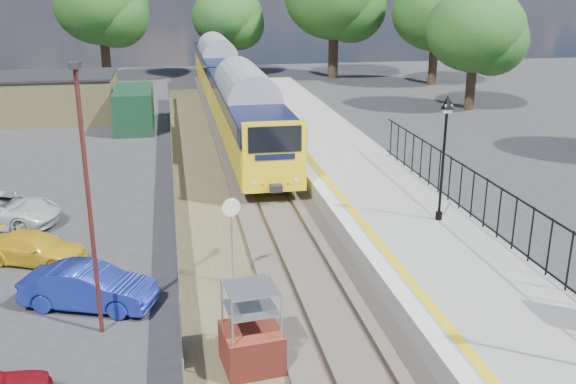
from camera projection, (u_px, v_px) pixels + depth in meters
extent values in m
plane|color=#2D2D30|center=(340.00, 341.00, 17.28)|extent=(120.00, 120.00, 0.00)
cube|color=#473F38|center=(278.00, 212.00, 26.59)|extent=(3.40, 80.00, 0.20)
cube|color=#4C472D|center=(211.00, 237.00, 24.24)|extent=(2.60, 70.00, 0.06)
cube|color=brown|center=(261.00, 211.00, 26.43)|extent=(0.07, 80.00, 0.14)
cube|color=brown|center=(295.00, 208.00, 26.68)|extent=(0.07, 80.00, 0.14)
cube|color=gray|center=(391.00, 214.00, 25.34)|extent=(5.00, 70.00, 0.90)
cube|color=silver|center=(336.00, 207.00, 24.81)|extent=(0.50, 70.00, 0.01)
cube|color=yellow|center=(349.00, 206.00, 24.89)|extent=(0.30, 70.00, 0.01)
cylinder|color=black|center=(439.00, 216.00, 23.47)|extent=(0.24, 0.24, 0.30)
cylinder|color=black|center=(443.00, 167.00, 22.89)|extent=(0.10, 0.10, 3.70)
cube|color=black|center=(447.00, 113.00, 22.28)|extent=(0.08, 0.08, 0.30)
cube|color=beige|center=(447.00, 108.00, 22.23)|extent=(0.26, 0.26, 0.30)
cone|color=black|center=(448.00, 102.00, 22.16)|extent=(0.44, 0.44, 0.50)
cube|color=black|center=(526.00, 203.00, 19.92)|extent=(0.05, 26.00, 0.05)
cube|color=tan|center=(56.00, 98.00, 44.63)|extent=(8.00, 6.00, 3.00)
cube|color=black|center=(53.00, 75.00, 44.14)|extent=(8.20, 6.20, 0.15)
cube|color=#143923|center=(134.00, 109.00, 41.90)|extent=(2.40, 6.00, 2.60)
cylinder|color=#332319|center=(106.00, 61.00, 61.65)|extent=(0.88, 0.88, 3.85)
ellipsoid|color=#1A4A18|center=(101.00, 4.00, 60.02)|extent=(8.80, 8.80, 7.48)
cylinder|color=#332319|center=(229.00, 60.00, 65.70)|extent=(0.72, 0.72, 3.15)
ellipsoid|color=#1A4A18|center=(228.00, 16.00, 64.36)|extent=(7.20, 7.20, 6.12)
cylinder|color=#332319|center=(333.00, 57.00, 63.53)|extent=(0.96, 0.96, 4.20)
cylinder|color=#332319|center=(433.00, 66.00, 59.41)|extent=(0.80, 0.80, 3.50)
ellipsoid|color=#1A4A18|center=(436.00, 13.00, 57.93)|extent=(8.00, 8.00, 6.80)
cylinder|color=#332319|center=(470.00, 89.00, 47.92)|extent=(0.72, 0.72, 3.15)
ellipsoid|color=#1A4A18|center=(476.00, 30.00, 46.58)|extent=(7.20, 7.20, 6.12)
cube|color=yellow|center=(246.00, 121.00, 36.28)|extent=(2.80, 20.00, 1.90)
cube|color=#0E1335|center=(245.00, 98.00, 35.87)|extent=(2.82, 20.00, 0.90)
cube|color=black|center=(245.00, 98.00, 35.87)|extent=(2.82, 18.00, 0.70)
cube|color=black|center=(246.00, 141.00, 36.65)|extent=(2.00, 18.00, 0.45)
cube|color=yellow|center=(217.00, 73.00, 55.52)|extent=(2.80, 20.00, 1.90)
cube|color=#0E1335|center=(217.00, 57.00, 55.11)|extent=(2.82, 20.00, 0.90)
cube|color=black|center=(217.00, 57.00, 55.11)|extent=(2.82, 18.00, 0.70)
cube|color=black|center=(218.00, 86.00, 55.89)|extent=(2.00, 18.00, 0.45)
cube|color=black|center=(275.00, 139.00, 26.32)|extent=(2.24, 0.04, 1.10)
cube|color=maroon|center=(252.00, 349.00, 15.91)|extent=(1.56, 1.56, 1.08)
cylinder|color=#999EA3|center=(232.00, 247.00, 19.99)|extent=(0.06, 0.06, 2.66)
cylinder|color=silver|center=(231.00, 207.00, 19.53)|extent=(0.58, 0.19, 0.60)
cylinder|color=#4A1C18|center=(90.00, 208.00, 16.60)|extent=(0.12, 0.12, 7.24)
cube|color=black|center=(75.00, 65.00, 15.45)|extent=(0.25, 0.50, 0.15)
imported|color=navy|center=(89.00, 287.00, 18.88)|extent=(4.16, 2.61, 1.29)
imported|color=yellow|center=(35.00, 248.00, 21.91)|extent=(3.93, 2.85, 1.06)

